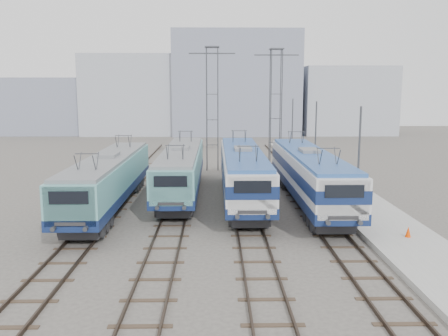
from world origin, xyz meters
TOP-DOWN VIEW (x-y plane):
  - ground at (0.00, 0.00)m, footprint 160.00×160.00m
  - platform at (10.20, 8.00)m, footprint 4.00×70.00m
  - locomotive_far_left at (-6.75, 5.90)m, footprint 2.77×17.51m
  - locomotive_center_left at (-2.25, 9.96)m, footprint 2.76×17.41m
  - locomotive_center_right at (2.25, 8.20)m, footprint 2.87×18.14m
  - locomotive_far_right at (6.75, 7.00)m, footprint 2.88×18.22m
  - catenary_tower_west at (0.00, 22.00)m, footprint 4.50×1.20m
  - catenary_tower_east at (6.50, 24.00)m, footprint 4.50×1.20m
  - mast_front at (8.60, 2.00)m, footprint 0.12×0.12m
  - mast_mid at (8.60, 14.00)m, footprint 0.12×0.12m
  - mast_rear at (8.60, 26.00)m, footprint 0.12×0.12m
  - safety_cone at (10.39, -1.24)m, footprint 0.29×0.29m
  - building_west at (-14.00, 62.00)m, footprint 18.00×12.00m
  - building_center at (4.00, 62.00)m, footprint 22.00×14.00m
  - building_east at (24.00, 62.00)m, footprint 16.00×12.00m
  - building_far_west at (-30.00, 62.00)m, footprint 14.00×10.00m

SIDE VIEW (x-z plane):
  - ground at x=0.00m, z-range 0.00..0.00m
  - platform at x=10.20m, z-range 0.00..0.30m
  - safety_cone at x=10.39m, z-range 0.30..0.87m
  - locomotive_center_left at x=-2.25m, z-range 0.54..3.81m
  - locomotive_far_left at x=-6.75m, z-range 0.54..3.83m
  - locomotive_center_right at x=2.25m, z-range 0.61..4.02m
  - locomotive_far_right at x=6.75m, z-range 0.61..4.04m
  - mast_front at x=8.60m, z-range 0.00..7.00m
  - mast_mid at x=8.60m, z-range 0.00..7.00m
  - mast_rear at x=8.60m, z-range 0.00..7.00m
  - building_far_west at x=-30.00m, z-range 0.00..10.00m
  - building_east at x=24.00m, z-range 0.00..12.00m
  - catenary_tower_west at x=0.00m, z-range 0.64..12.64m
  - catenary_tower_east at x=6.50m, z-range 0.64..12.64m
  - building_west at x=-14.00m, z-range 0.00..14.00m
  - building_center at x=4.00m, z-range 0.00..18.00m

